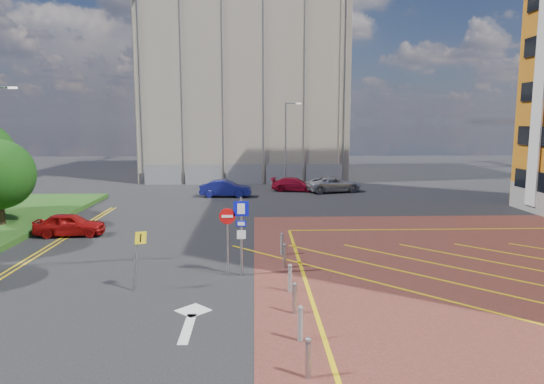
{
  "coord_description": "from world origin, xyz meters",
  "views": [
    {
      "loc": [
        1.03,
        -17.88,
        6.14
      ],
      "look_at": [
        1.87,
        4.96,
        2.83
      ],
      "focal_mm": 32.0,
      "sensor_mm": 36.0,
      "label": 1
    }
  ],
  "objects": [
    {
      "name": "lamp_back",
      "position": [
        4.08,
        28.0,
        4.36
      ],
      "size": [
        1.53,
        0.16,
        8.0
      ],
      "color": "#9EA0A8",
      "rests_on": "ground"
    },
    {
      "name": "construction_building",
      "position": [
        0.0,
        40.0,
        11.0
      ],
      "size": [
        21.2,
        19.2,
        22.0
      ],
      "primitive_type": "cube",
      "color": "#A89B8A",
      "rests_on": "ground"
    },
    {
      "name": "sign_cluster",
      "position": [
        0.3,
        0.98,
        1.95
      ],
      "size": [
        1.17,
        0.12,
        3.2
      ],
      "color": "#9EA0A8",
      "rests_on": "ground"
    },
    {
      "name": "ground",
      "position": [
        0.0,
        0.0,
        0.0
      ],
      "size": [
        140.0,
        140.0,
        0.0
      ],
      "primitive_type": "plane",
      "color": "black",
      "rests_on": "ground"
    },
    {
      "name": "car_red_back",
      "position": [
        4.64,
        24.93,
        0.6
      ],
      "size": [
        4.42,
        2.48,
        1.21
      ],
      "primitive_type": "imported",
      "rotation": [
        0.0,
        0.0,
        1.37
      ],
      "color": "maroon",
      "rests_on": "ground"
    },
    {
      "name": "bollard_row",
      "position": [
        2.3,
        -1.67,
        0.47
      ],
      "size": [
        0.14,
        11.14,
        0.9
      ],
      "color": "#9EA0A8",
      "rests_on": "forecourt"
    },
    {
      "name": "car_silver_back",
      "position": [
        8.0,
        24.31,
        0.69
      ],
      "size": [
        5.36,
        3.51,
        1.37
      ],
      "primitive_type": "imported",
      "rotation": [
        0.0,
        0.0,
        1.84
      ],
      "color": "#A9A9B0",
      "rests_on": "ground"
    },
    {
      "name": "car_red_left",
      "position": [
        -9.0,
        8.26,
        0.63
      ],
      "size": [
        3.78,
        1.73,
        1.26
      ],
      "primitive_type": "imported",
      "rotation": [
        0.0,
        0.0,
        1.64
      ],
      "color": "#A00E0D",
      "rests_on": "ground"
    },
    {
      "name": "car_blue_back",
      "position": [
        -1.34,
        21.83,
        0.69
      ],
      "size": [
        4.32,
        1.85,
        1.38
      ],
      "primitive_type": "imported",
      "rotation": [
        0.0,
        0.0,
        1.48
      ],
      "color": "navy",
      "rests_on": "ground"
    },
    {
      "name": "construction_fence",
      "position": [
        1.0,
        30.0,
        1.0
      ],
      "size": [
        21.6,
        0.06,
        2.0
      ],
      "primitive_type": "cube",
      "color": "gray",
      "rests_on": "ground"
    },
    {
      "name": "warning_sign",
      "position": [
        -3.22,
        -0.66,
        1.43
      ],
      "size": [
        0.58,
        0.38,
        2.25
      ],
      "color": "#9EA0A8",
      "rests_on": "ground"
    }
  ]
}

